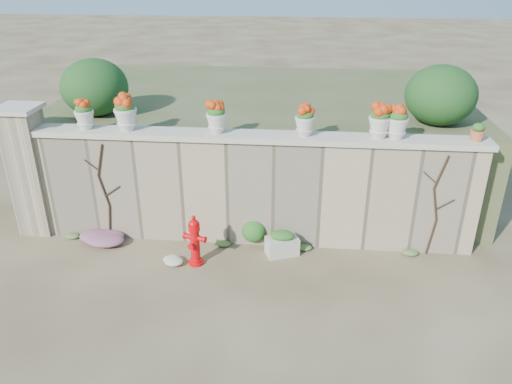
# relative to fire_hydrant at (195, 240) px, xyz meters

# --- Properties ---
(ground) EXTENTS (80.00, 80.00, 0.00)m
(ground) POSITION_rel_fire_hydrant_xyz_m (0.88, -0.87, -0.47)
(ground) COLOR #4A3A25
(ground) RESTS_ON ground
(stone_wall) EXTENTS (8.00, 0.40, 2.00)m
(stone_wall) POSITION_rel_fire_hydrant_xyz_m (0.88, 0.93, 0.53)
(stone_wall) COLOR tan
(stone_wall) RESTS_ON ground
(wall_cap) EXTENTS (8.10, 0.52, 0.10)m
(wall_cap) POSITION_rel_fire_hydrant_xyz_m (0.88, 0.93, 1.58)
(wall_cap) COLOR beige
(wall_cap) RESTS_ON stone_wall
(gate_pillar) EXTENTS (0.72, 0.72, 2.48)m
(gate_pillar) POSITION_rel_fire_hydrant_xyz_m (-3.27, 0.93, 0.78)
(gate_pillar) COLOR tan
(gate_pillar) RESTS_ON ground
(raised_fill) EXTENTS (9.00, 6.00, 2.00)m
(raised_fill) POSITION_rel_fire_hydrant_xyz_m (0.88, 4.13, 0.53)
(raised_fill) COLOR #384C23
(raised_fill) RESTS_ON ground
(back_shrub_left) EXTENTS (1.30, 1.30, 1.10)m
(back_shrub_left) POSITION_rel_fire_hydrant_xyz_m (-2.32, 2.13, 2.08)
(back_shrub_left) COLOR #143814
(back_shrub_left) RESTS_ON raised_fill
(back_shrub_right) EXTENTS (1.30, 1.30, 1.10)m
(back_shrub_right) POSITION_rel_fire_hydrant_xyz_m (4.28, 2.13, 2.08)
(back_shrub_right) COLOR #143814
(back_shrub_right) RESTS_ON raised_fill
(vine_left) EXTENTS (0.60, 0.04, 1.91)m
(vine_left) POSITION_rel_fire_hydrant_xyz_m (-1.79, 0.71, 0.52)
(vine_left) COLOR black
(vine_left) RESTS_ON ground
(vine_right) EXTENTS (0.60, 0.04, 1.91)m
(vine_right) POSITION_rel_fire_hydrant_xyz_m (4.11, 0.71, 0.52)
(vine_right) COLOR black
(vine_right) RESTS_ON ground
(fire_hydrant) EXTENTS (0.41, 0.29, 0.94)m
(fire_hydrant) POSITION_rel_fire_hydrant_xyz_m (0.00, 0.00, 0.00)
(fire_hydrant) COLOR red
(fire_hydrant) RESTS_ON ground
(planter_box) EXTENTS (0.64, 0.51, 0.47)m
(planter_box) POSITION_rel_fire_hydrant_xyz_m (1.48, 0.45, -0.26)
(planter_box) COLOR beige
(planter_box) RESTS_ON ground
(green_shrub) EXTENTS (0.65, 0.58, 0.62)m
(green_shrub) POSITION_rel_fire_hydrant_xyz_m (0.93, 0.68, -0.17)
(green_shrub) COLOR #1E5119
(green_shrub) RESTS_ON ground
(magenta_clump) EXTENTS (0.96, 0.64, 0.26)m
(magenta_clump) POSITION_rel_fire_hydrant_xyz_m (-1.86, 0.52, -0.35)
(magenta_clump) COLOR #B1238F
(magenta_clump) RESTS_ON ground
(white_flowers) EXTENTS (0.47, 0.37, 0.17)m
(white_flowers) POSITION_rel_fire_hydrant_xyz_m (-0.33, -0.05, -0.39)
(white_flowers) COLOR white
(white_flowers) RESTS_ON ground
(urn_pot_0) EXTENTS (0.34, 0.34, 0.53)m
(urn_pot_0) POSITION_rel_fire_hydrant_xyz_m (-2.06, 0.93, 1.89)
(urn_pot_0) COLOR beige
(urn_pot_0) RESTS_ON wall_cap
(urn_pot_1) EXTENTS (0.40, 0.40, 0.62)m
(urn_pot_1) POSITION_rel_fire_hydrant_xyz_m (-1.31, 0.93, 1.93)
(urn_pot_1) COLOR beige
(urn_pot_1) RESTS_ON wall_cap
(urn_pot_2) EXTENTS (0.35, 0.35, 0.55)m
(urn_pot_2) POSITION_rel_fire_hydrant_xyz_m (0.29, 0.93, 1.90)
(urn_pot_2) COLOR beige
(urn_pot_2) RESTS_ON wall_cap
(urn_pot_3) EXTENTS (0.34, 0.34, 0.53)m
(urn_pot_3) POSITION_rel_fire_hydrant_xyz_m (1.80, 0.93, 1.89)
(urn_pot_3) COLOR beige
(urn_pot_3) RESTS_ON wall_cap
(urn_pot_4) EXTENTS (0.37, 0.37, 0.58)m
(urn_pot_4) POSITION_rel_fire_hydrant_xyz_m (3.04, 0.93, 1.91)
(urn_pot_4) COLOR beige
(urn_pot_4) RESTS_ON wall_cap
(urn_pot_5) EXTENTS (0.36, 0.36, 0.57)m
(urn_pot_5) POSITION_rel_fire_hydrant_xyz_m (3.33, 0.93, 1.91)
(urn_pot_5) COLOR beige
(urn_pot_5) RESTS_ON wall_cap
(terracotta_pot) EXTENTS (0.24, 0.24, 0.29)m
(terracotta_pot) POSITION_rel_fire_hydrant_xyz_m (4.64, 0.93, 1.76)
(terracotta_pot) COLOR #BA5E38
(terracotta_pot) RESTS_ON wall_cap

